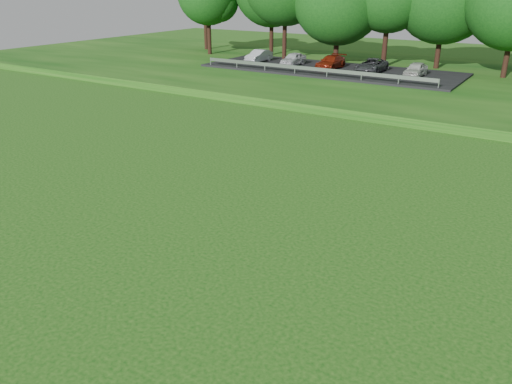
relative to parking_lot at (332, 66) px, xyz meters
The scene contains 1 object.
parking_lot is the anchor object (origin of this frame).
Camera 1 is at (-4.22, -11.34, 8.29)m, focal length 35.00 mm.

